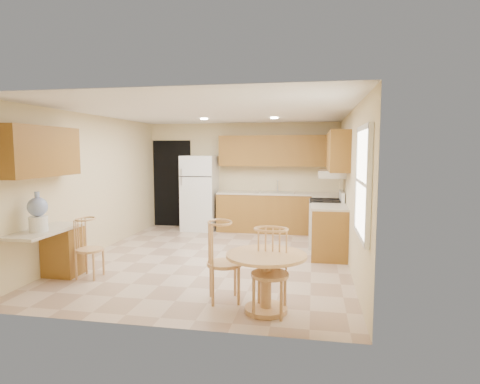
% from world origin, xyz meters
% --- Properties ---
extents(floor, '(5.50, 5.50, 0.00)m').
position_xyz_m(floor, '(0.00, 0.00, 0.00)').
color(floor, '#C2A68D').
rests_on(floor, ground).
extents(ceiling, '(4.50, 5.50, 0.02)m').
position_xyz_m(ceiling, '(0.00, 0.00, 2.50)').
color(ceiling, white).
rests_on(ceiling, wall_back).
extents(wall_back, '(4.50, 0.02, 2.50)m').
position_xyz_m(wall_back, '(0.00, 2.75, 1.25)').
color(wall_back, beige).
rests_on(wall_back, floor).
extents(wall_front, '(4.50, 0.02, 2.50)m').
position_xyz_m(wall_front, '(0.00, -2.75, 1.25)').
color(wall_front, beige).
rests_on(wall_front, floor).
extents(wall_left, '(0.02, 5.50, 2.50)m').
position_xyz_m(wall_left, '(-2.25, 0.00, 1.25)').
color(wall_left, beige).
rests_on(wall_left, floor).
extents(wall_right, '(0.02, 5.50, 2.50)m').
position_xyz_m(wall_right, '(2.25, 0.00, 1.25)').
color(wall_right, beige).
rests_on(wall_right, floor).
extents(doorway, '(0.90, 0.02, 2.10)m').
position_xyz_m(doorway, '(-1.75, 2.73, 1.05)').
color(doorway, black).
rests_on(doorway, floor).
extents(base_cab_back, '(2.75, 0.60, 0.87)m').
position_xyz_m(base_cab_back, '(0.88, 2.45, 0.43)').
color(base_cab_back, olive).
rests_on(base_cab_back, floor).
extents(counter_back, '(2.75, 0.63, 0.04)m').
position_xyz_m(counter_back, '(0.88, 2.45, 0.89)').
color(counter_back, beige).
rests_on(counter_back, base_cab_back).
extents(base_cab_right_a, '(0.60, 0.59, 0.87)m').
position_xyz_m(base_cab_right_a, '(1.95, 1.85, 0.43)').
color(base_cab_right_a, olive).
rests_on(base_cab_right_a, floor).
extents(counter_right_a, '(0.63, 0.59, 0.04)m').
position_xyz_m(counter_right_a, '(1.95, 1.85, 0.89)').
color(counter_right_a, beige).
rests_on(counter_right_a, base_cab_right_a).
extents(base_cab_right_b, '(0.60, 0.80, 0.87)m').
position_xyz_m(base_cab_right_b, '(1.95, 0.40, 0.43)').
color(base_cab_right_b, olive).
rests_on(base_cab_right_b, floor).
extents(counter_right_b, '(0.63, 0.80, 0.04)m').
position_xyz_m(counter_right_b, '(1.95, 0.40, 0.89)').
color(counter_right_b, beige).
rests_on(counter_right_b, base_cab_right_b).
extents(upper_cab_back, '(2.75, 0.33, 0.70)m').
position_xyz_m(upper_cab_back, '(0.88, 2.58, 1.85)').
color(upper_cab_back, olive).
rests_on(upper_cab_back, wall_back).
extents(upper_cab_right, '(0.33, 2.42, 0.70)m').
position_xyz_m(upper_cab_right, '(2.08, 1.21, 1.85)').
color(upper_cab_right, olive).
rests_on(upper_cab_right, wall_right).
extents(upper_cab_left, '(0.33, 1.40, 0.70)m').
position_xyz_m(upper_cab_left, '(-2.08, -1.60, 1.85)').
color(upper_cab_left, olive).
rests_on(upper_cab_left, wall_left).
extents(sink, '(0.78, 0.44, 0.01)m').
position_xyz_m(sink, '(0.85, 2.45, 0.91)').
color(sink, silver).
rests_on(sink, counter_back).
extents(range_hood, '(0.50, 0.76, 0.14)m').
position_xyz_m(range_hood, '(2.00, 1.18, 1.42)').
color(range_hood, silver).
rests_on(range_hood, upper_cab_right).
extents(desk_pedestal, '(0.48, 0.42, 0.72)m').
position_xyz_m(desk_pedestal, '(-2.00, -1.32, 0.36)').
color(desk_pedestal, olive).
rests_on(desk_pedestal, floor).
extents(desk_top, '(0.50, 1.20, 0.04)m').
position_xyz_m(desk_top, '(-2.00, -1.70, 0.75)').
color(desk_top, beige).
rests_on(desk_top, desk_pedestal).
extents(window, '(0.06, 1.12, 1.30)m').
position_xyz_m(window, '(2.23, -1.85, 1.50)').
color(window, white).
rests_on(window, wall_right).
extents(can_light_a, '(0.14, 0.14, 0.02)m').
position_xyz_m(can_light_a, '(-0.50, 1.20, 2.48)').
color(can_light_a, white).
rests_on(can_light_a, ceiling).
extents(can_light_b, '(0.14, 0.14, 0.02)m').
position_xyz_m(can_light_b, '(0.90, 1.20, 2.48)').
color(can_light_b, white).
rests_on(can_light_b, ceiling).
extents(refrigerator, '(0.77, 0.75, 1.74)m').
position_xyz_m(refrigerator, '(-0.95, 2.40, 0.87)').
color(refrigerator, white).
rests_on(refrigerator, floor).
extents(stove, '(0.65, 0.76, 1.09)m').
position_xyz_m(stove, '(1.92, 1.18, 0.47)').
color(stove, white).
rests_on(stove, floor).
extents(dining_table, '(0.93, 0.93, 0.69)m').
position_xyz_m(dining_table, '(1.15, -2.14, 0.45)').
color(dining_table, tan).
rests_on(dining_table, floor).
extents(chair_table_a, '(0.44, 0.57, 0.99)m').
position_xyz_m(chair_table_a, '(0.60, -1.98, 0.60)').
color(chair_table_a, tan).
rests_on(chair_table_a, floor).
extents(chair_table_b, '(0.43, 0.43, 0.98)m').
position_xyz_m(chair_table_b, '(1.20, -2.29, 0.60)').
color(chair_table_b, tan).
rests_on(chair_table_b, floor).
extents(chair_desk, '(0.39, 0.50, 0.87)m').
position_xyz_m(chair_desk, '(-1.55, -1.43, 0.53)').
color(chair_desk, tan).
rests_on(chair_desk, floor).
extents(water_crock, '(0.26, 0.26, 0.54)m').
position_xyz_m(water_crock, '(-2.00, -1.83, 1.02)').
color(water_crock, white).
rests_on(water_crock, desk_top).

